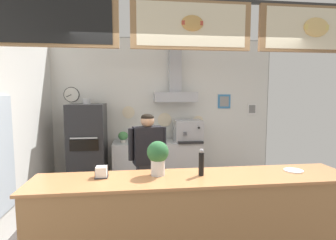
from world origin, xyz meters
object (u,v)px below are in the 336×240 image
at_px(potted_thyme, 157,134).
at_px(napkin_holder, 101,172).
at_px(pizza_oven, 88,149).
at_px(basil_vase, 158,157).
at_px(condiment_plate, 293,170).
at_px(espresso_machine, 188,131).
at_px(pepper_grinder, 201,162).
at_px(shop_worker, 148,163).
at_px(potted_rosemary, 123,136).

height_order(potted_thyme, napkin_holder, potted_thyme).
bearing_deg(pizza_oven, basil_vase, -64.33).
distance_m(condiment_plate, napkin_holder, 2.10).
distance_m(espresso_machine, pepper_grinder, 2.56).
height_order(espresso_machine, basil_vase, basil_vase).
relative_size(basil_vase, napkin_holder, 2.67).
relative_size(potted_thyme, pepper_grinder, 0.98).
bearing_deg(shop_worker, potted_rosemary, -84.83).
height_order(shop_worker, basil_vase, shop_worker).
bearing_deg(pepper_grinder, potted_rosemary, 109.93).
distance_m(pizza_oven, potted_thyme, 1.35).
height_order(condiment_plate, napkin_holder, napkin_holder).
xyz_separation_m(espresso_machine, potted_thyme, (-0.63, 0.03, -0.05)).
xyz_separation_m(pizza_oven, espresso_machine, (1.95, 0.13, 0.29)).
relative_size(espresso_machine, basil_vase, 1.51).
xyz_separation_m(potted_thyme, basil_vase, (-0.19, -2.50, 0.14)).
distance_m(shop_worker, potted_thyme, 1.40).
relative_size(shop_worker, condiment_plate, 7.64).
relative_size(pizza_oven, espresso_machine, 3.26).
height_order(pepper_grinder, basil_vase, basil_vase).
bearing_deg(condiment_plate, pepper_grinder, -178.43).
bearing_deg(potted_thyme, pizza_oven, -173.02).
bearing_deg(potted_thyme, condiment_plate, -62.50).
bearing_deg(shop_worker, napkin_holder, 52.89).
bearing_deg(potted_rosemary, basil_vase, -79.23).
relative_size(condiment_plate, napkin_holder, 1.52).
relative_size(potted_rosemary, condiment_plate, 1.04).
xyz_separation_m(shop_worker, basil_vase, (0.05, -1.14, 0.36)).
bearing_deg(shop_worker, potted_thyme, -112.57).
height_order(shop_worker, condiment_plate, shop_worker).
distance_m(potted_thyme, napkin_holder, 2.62).
height_order(condiment_plate, basil_vase, basil_vase).
distance_m(pizza_oven, potted_rosemary, 0.70).
distance_m(potted_thyme, basil_vase, 2.51).
xyz_separation_m(shop_worker, pepper_grinder, (0.50, -1.21, 0.31)).
xyz_separation_m(pizza_oven, shop_worker, (1.07, -1.19, 0.01)).
bearing_deg(espresso_machine, basil_vase, -108.49).
distance_m(pepper_grinder, basil_vase, 0.46).
relative_size(espresso_machine, napkin_holder, 4.02).
bearing_deg(espresso_machine, shop_worker, -123.53).
height_order(pizza_oven, basil_vase, pizza_oven).
relative_size(pepper_grinder, basil_vase, 0.79).
bearing_deg(potted_thyme, espresso_machine, -2.94).
bearing_deg(espresso_machine, condiment_plate, -74.57).
relative_size(potted_thyme, napkin_holder, 2.04).
bearing_deg(basil_vase, pizza_oven, 115.67).
relative_size(pizza_oven, basil_vase, 4.91).
distance_m(espresso_machine, condiment_plate, 2.60).
bearing_deg(napkin_holder, shop_worker, 65.13).
distance_m(basil_vase, napkin_holder, 0.60).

